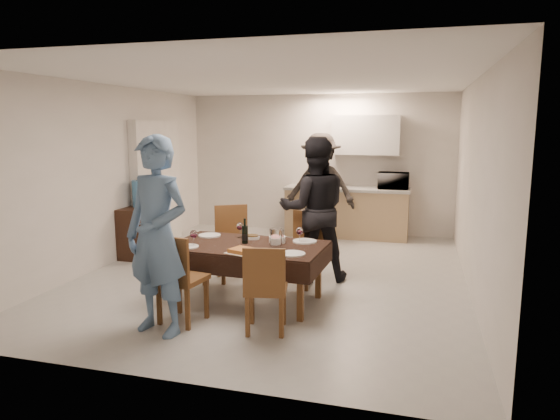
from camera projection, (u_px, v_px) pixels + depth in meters
The scene contains 33 objects.
floor at pixel (275, 275), 6.83m from camera, with size 5.00×6.00×0.02m, color #A6A6A2.
ceiling at pixel (274, 79), 6.40m from camera, with size 5.00×6.00×0.02m, color white.
wall_back at pixel (318, 164), 9.46m from camera, with size 5.00×0.02×2.60m, color silver.
wall_front at pixel (164, 221), 3.76m from camera, with size 5.00×0.02×2.60m, color silver.
wall_left at pixel (110, 175), 7.27m from camera, with size 0.02×6.00×2.60m, color silver.
wall_right at pixel (475, 186), 5.95m from camera, with size 0.02×6.00×2.60m, color silver.
stub_partition at pixel (157, 184), 8.43m from camera, with size 0.15×1.40×2.10m, color silver.
kitchen_base_cabinet at pixel (347, 213), 9.14m from camera, with size 2.20×0.60×0.86m, color #9D7C5E.
kitchen_worktop at pixel (347, 189), 9.07m from camera, with size 2.24×0.64×0.05m, color #9F9E9A.
upper_cabinet at pixel (366, 135), 8.96m from camera, with size 1.20×0.34×0.70m, color silver.
dining_table at pixel (248, 247), 5.69m from camera, with size 1.78×1.10×0.68m.
chair_near_left at pixel (178, 270), 5.02m from camera, with size 0.49×0.49×0.51m.
chair_near_right at pixel (264, 281), 4.79m from camera, with size 0.47×0.48×0.48m.
chair_far_left at pixel (232, 237), 6.44m from camera, with size 0.60×0.63×0.52m.
chair_far_right at pixel (299, 243), 6.21m from camera, with size 0.52×0.53×0.51m.
console at pixel (143, 231), 7.80m from camera, with size 0.42×0.84×0.78m, color black.
water_jug at pixel (141, 193), 7.70m from camera, with size 0.27×0.27×0.41m, color #498CC8.
wine_bottle at pixel (245, 231), 5.72m from camera, with size 0.07×0.07×0.29m, color black, non-canonical shape.
water_pitcher at pixel (276, 238), 5.52m from camera, with size 0.14×0.14×0.21m, color white.
savoury_tart at pixel (245, 251), 5.29m from camera, with size 0.36×0.27×0.05m, color #AA6A31.
salad_bowl at pixel (277, 239), 5.77m from camera, with size 0.19×0.19×0.08m, color white.
mushroom_dish at pixel (251, 238), 5.96m from camera, with size 0.19×0.19×0.03m, color white.
wine_glass_a at pixel (194, 238), 5.57m from camera, with size 0.08×0.08×0.19m, color white, non-canonical shape.
wine_glass_b at pixel (300, 235), 5.76m from camera, with size 0.08×0.08×0.19m, color white, non-canonical shape.
wine_glass_c at pixel (240, 230), 6.00m from camera, with size 0.09×0.09×0.19m, color white, non-canonical shape.
plate_near_left at pixel (188, 247), 5.55m from camera, with size 0.24×0.24×0.01m, color white.
plate_near_right at pixel (292, 254), 5.24m from camera, with size 0.28×0.28×0.02m, color white.
plate_far_left at pixel (210, 235), 6.12m from camera, with size 0.27×0.27×0.02m, color white.
plate_far_right at pixel (305, 241), 5.81m from camera, with size 0.28×0.28×0.02m, color white.
microwave at pixel (394, 181), 8.82m from camera, with size 0.53×0.36×0.29m, color silver.
person_near at pixel (157, 236), 4.78m from camera, with size 0.71×0.46×1.93m, color #52739A.
person_far at pixel (314, 209), 6.49m from camera, with size 0.91×0.71×1.88m, color black.
person_kitchen at pixel (320, 188), 8.74m from camera, with size 1.22×0.70×1.89m, color black.
Camera 1 is at (1.83, -6.33, 2.00)m, focal length 32.00 mm.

